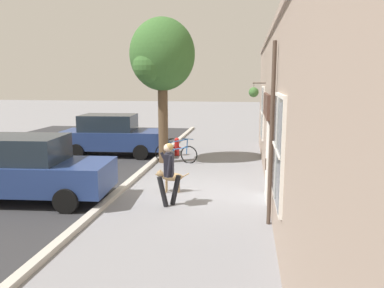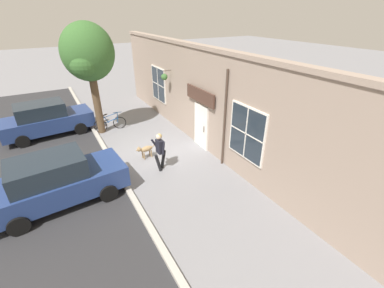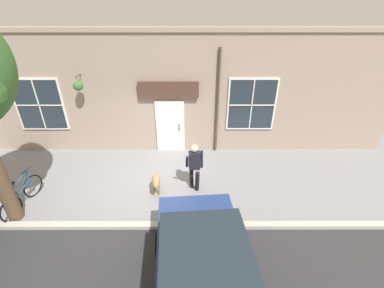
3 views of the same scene
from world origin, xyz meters
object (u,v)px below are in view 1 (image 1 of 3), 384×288
Objects in this scene: leaning_bicycle at (176,153)px; parked_car_nearest_curb at (112,135)px; fire_hydrant at (177,146)px; dog_on_leash at (170,177)px; street_tree_by_curb at (161,58)px; parked_car_mid_block at (27,169)px; pedestrian_walking at (169,169)px.

parked_car_nearest_curb is at bearing -19.31° from leaning_bicycle.
dog_on_leash is at bearing 98.76° from fire_hydrant.
street_tree_by_curb is 6.50m from parked_car_mid_block.
parked_car_mid_block is 5.74× the size of fire_hydrant.
street_tree_by_curb reaches higher than leaning_bicycle.
fire_hydrant is at bearing -113.15° from parked_car_mid_block.
street_tree_by_curb is 7.16× the size of fire_hydrant.
leaning_bicycle reaches higher than fire_hydrant.
pedestrian_walking is 2.14× the size of fire_hydrant.
dog_on_leash is 3.89m from leaning_bicycle.
pedestrian_walking is at bearing -177.76° from parked_car_mid_block.
parked_car_mid_block is (2.49, 5.11, -3.15)m from street_tree_by_curb.
dog_on_leash is 0.18× the size of street_tree_by_curb.
street_tree_by_curb is 1.25× the size of parked_car_mid_block.
dog_on_leash is at bearing 106.49° from street_tree_by_curb.
parked_car_nearest_curb is at bearing -54.05° from dog_on_leash.
parked_car_nearest_curb is 5.74× the size of fire_hydrant.
leaning_bicycle is 3.18m from parked_car_nearest_curb.
street_tree_by_curb reaches higher than dog_on_leash.
pedestrian_walking reaches higher than fire_hydrant.
leaning_bicycle is 0.39× the size of parked_car_mid_block.
parked_car_nearest_curb is at bearing -90.57° from parked_car_mid_block.
leaning_bicycle is (0.58, -3.85, -0.06)m from dog_on_leash.
street_tree_by_curb is at bearing -73.51° from dog_on_leash.
parked_car_mid_block is at bearing 59.71° from leaning_bicycle.
parked_car_nearest_curb reaches higher than dog_on_leash.
parked_car_mid_block is at bearing 2.24° from pedestrian_walking.
parked_car_nearest_curb is at bearing -24.75° from street_tree_by_curb.
fire_hydrant is (0.80, -5.21, -0.04)m from dog_on_leash.
parked_car_mid_block is at bearing 20.39° from dog_on_leash.
pedestrian_walking is 1.64× the size of dog_on_leash.
dog_on_leash is at bearing 98.52° from leaning_bicycle.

